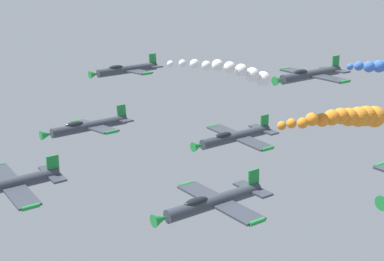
{
  "coord_description": "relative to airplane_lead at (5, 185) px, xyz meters",
  "views": [
    {
      "loc": [
        -42.82,
        30.05,
        105.33
      ],
      "look_at": [
        0.0,
        0.0,
        87.76
      ],
      "focal_mm": 51.45,
      "sensor_mm": 36.0,
      "label": 1
    }
  ],
  "objects": [
    {
      "name": "airplane_lead",
      "position": [
        0.0,
        0.0,
        0.0
      ],
      "size": [
        9.57,
        10.35,
        2.34
      ],
      "rotation": [
        0.0,
        -0.04,
        0.0
      ],
      "color": "#333842"
    },
    {
      "name": "airplane_left_inner",
      "position": [
        -12.1,
        -12.72,
        -0.28
      ],
      "size": [
        9.57,
        10.35,
        2.34
      ],
      "rotation": [
        0.0,
        0.04,
        0.0
      ],
      "color": "#333842"
    },
    {
      "name": "airplane_right_inner",
      "position": [
        11.06,
        -12.75,
        -0.14
      ],
      "size": [
        9.53,
        10.35,
        2.65
      ],
      "rotation": [
        0.0,
        0.13,
        0.0
      ],
      "color": "#333842"
    },
    {
      "name": "airplane_left_outer",
      "position": [
        -0.28,
        -24.64,
        -0.54
      ],
      "size": [
        9.56,
        10.35,
        2.32
      ],
      "rotation": [
        0.0,
        0.0,
        0.0
      ],
      "color": "#333842"
    },
    {
      "name": "smoke_trail_left_outer",
      "position": [
        -0.46,
        -43.91,
        -1.7
      ],
      "size": [
        2.88,
        18.79,
        3.95
      ],
      "color": "orange"
    },
    {
      "name": "airplane_trailing",
      "position": [
        22.64,
        -24.03,
        2.86
      ],
      "size": [
        9.56,
        10.35,
        2.4
      ],
      "rotation": [
        0.0,
        0.08,
        0.0
      ],
      "color": "#333842"
    },
    {
      "name": "smoke_trail_trailing",
      "position": [
        21.36,
        -43.21,
        0.33
      ],
      "size": [
        3.71,
        18.13,
        5.74
      ],
      "color": "white"
    },
    {
      "name": "airplane_high_slot",
      "position": [
        -0.68,
        -35.29,
        5.01
      ],
      "size": [
        9.57,
        10.35,
        2.33
      ],
      "rotation": [
        0.0,
        0.02,
        0.0
      ],
      "color": "#333842"
    }
  ]
}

